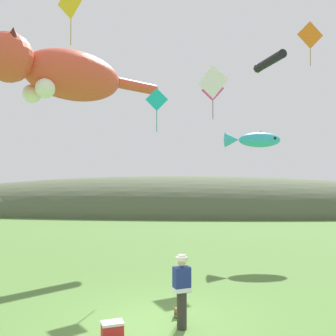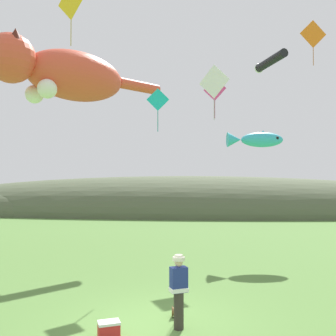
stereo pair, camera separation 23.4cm
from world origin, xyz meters
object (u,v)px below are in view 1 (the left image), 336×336
object	(u,v)px
kite_spool	(177,312)
kite_fish_windsock	(253,140)
kite_diamond_orange	(310,35)
kite_diamond_white	(213,82)
kite_tube_streamer	(269,62)
kite_diamond_teal	(157,100)
kite_diamond_gold	(71,0)
kite_diamond_pink	(213,90)
kite_giant_cat	(61,74)
picnic_cooler	(112,330)
festival_attendant	(182,289)

from	to	relation	value
kite_spool	kite_fish_windsock	world-z (taller)	kite_fish_windsock
kite_diamond_orange	kite_diamond_white	bearing A→B (deg)	-144.75
kite_spool	kite_tube_streamer	world-z (taller)	kite_tube_streamer
kite_spool	kite_diamond_teal	world-z (taller)	kite_diamond_teal
kite_diamond_orange	kite_diamond_gold	bearing A→B (deg)	-146.40
kite_fish_windsock	kite_diamond_orange	distance (m)	6.10
kite_diamond_pink	kite_diamond_teal	bearing A→B (deg)	-128.44
kite_spool	kite_diamond_orange	xyz separation A→B (m)	(6.55, 9.56, 10.82)
kite_diamond_teal	kite_tube_streamer	bearing A→B (deg)	0.90
kite_giant_cat	kite_diamond_white	size ratio (longest dim) A/B	3.09
kite_giant_cat	kite_diamond_white	world-z (taller)	kite_giant_cat
kite_fish_windsock	kite_giant_cat	bearing A→B (deg)	-168.06
picnic_cooler	kite_diamond_white	size ratio (longest dim) A/B	0.25
kite_giant_cat	kite_diamond_orange	size ratio (longest dim) A/B	3.10
kite_diamond_teal	kite_diamond_white	distance (m)	2.52
kite_diamond_pink	picnic_cooler	bearing A→B (deg)	-105.40
kite_diamond_gold	kite_fish_windsock	bearing A→B (deg)	43.23
kite_tube_streamer	festival_attendant	bearing A→B (deg)	-117.17
kite_tube_streamer	kite_diamond_orange	bearing A→B (deg)	49.46
kite_fish_windsock	kite_diamond_teal	size ratio (longest dim) A/B	1.56
picnic_cooler	kite_fish_windsock	distance (m)	13.29
kite_diamond_orange	kite_diamond_white	size ratio (longest dim) A/B	1.00
picnic_cooler	festival_attendant	bearing A→B (deg)	20.49
kite_diamond_gold	kite_diamond_orange	size ratio (longest dim) A/B	0.97
kite_tube_streamer	kite_diamond_teal	distance (m)	5.08
kite_diamond_gold	picnic_cooler	bearing A→B (deg)	-60.28
kite_spool	kite_diamond_teal	xyz separation A→B (m)	(-1.07, 6.19, 6.85)
festival_attendant	kite_fish_windsock	bearing A→B (deg)	71.34
picnic_cooler	kite_diamond_teal	size ratio (longest dim) A/B	0.31
kite_spool	kite_fish_windsock	size ratio (longest dim) A/B	0.09
kite_tube_streamer	kite_diamond_white	distance (m)	2.61
kite_fish_windsock	kite_diamond_pink	world-z (taller)	kite_diamond_pink
kite_diamond_white	kite_diamond_teal	bearing A→B (deg)	172.34
kite_diamond_teal	picnic_cooler	bearing A→B (deg)	-92.76
kite_diamond_gold	kite_spool	bearing A→B (deg)	-35.83
kite_diamond_gold	kite_diamond_orange	distance (m)	12.43
kite_tube_streamer	kite_diamond_orange	world-z (taller)	kite_diamond_orange
picnic_cooler	kite_diamond_orange	distance (m)	17.29
kite_diamond_teal	kite_diamond_white	world-z (taller)	kite_diamond_white
kite_spool	picnic_cooler	size ratio (longest dim) A/B	0.48
kite_giant_cat	picnic_cooler	bearing A→B (deg)	-64.06
picnic_cooler	kite_giant_cat	distance (m)	13.11
festival_attendant	kite_diamond_teal	bearing A→B (deg)	99.85
kite_spool	kite_diamond_white	world-z (taller)	kite_diamond_white
kite_giant_cat	kite_tube_streamer	size ratio (longest dim) A/B	3.25
kite_giant_cat	kite_diamond_gold	size ratio (longest dim) A/B	3.20
kite_diamond_pink	kite_diamond_gold	bearing A→B (deg)	-128.00
picnic_cooler	kite_diamond_pink	world-z (taller)	kite_diamond_pink
kite_diamond_gold	kite_diamond_white	world-z (taller)	kite_diamond_gold
kite_fish_windsock	festival_attendant	bearing A→B (deg)	-108.66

